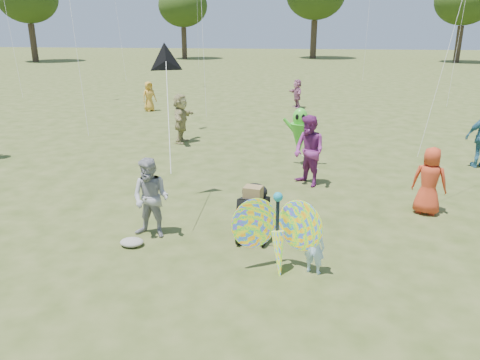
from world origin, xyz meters
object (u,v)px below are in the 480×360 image
at_px(crowd_d, 181,118).
at_px(crowd_e, 309,151).
at_px(adult_man, 151,198).
at_px(crowd_j, 297,94).
at_px(alien_kite, 300,134).
at_px(butterfly_kite, 278,234).
at_px(crowd_g, 149,96).
at_px(jogging_stroller, 253,208).
at_px(crowd_a, 429,181).
at_px(child_girl, 314,247).

bearing_deg(crowd_d, crowd_e, -130.75).
relative_size(adult_man, crowd_d, 0.92).
distance_m(crowd_j, alien_kite, 10.46).
height_order(crowd_j, butterfly_kite, butterfly_kite).
distance_m(crowd_d, alien_kite, 4.82).
xyz_separation_m(crowd_g, jogging_stroller, (6.59, -13.67, -0.11)).
relative_size(crowd_a, alien_kite, 0.88).
distance_m(crowd_a, crowd_g, 15.76).
height_order(crowd_j, jogging_stroller, crowd_j).
relative_size(crowd_j, butterfly_kite, 0.83).
bearing_deg(child_girl, crowd_a, -110.85).
relative_size(child_girl, crowd_d, 0.56).
height_order(adult_man, crowd_e, crowd_e).
relative_size(crowd_d, alien_kite, 1.01).
xyz_separation_m(adult_man, crowd_d, (-1.40, 7.76, 0.07)).
bearing_deg(crowd_d, crowd_j, -23.90).
relative_size(adult_man, crowd_j, 1.12).
distance_m(crowd_d, butterfly_kite, 9.66).
height_order(child_girl, crowd_a, crowd_a).
bearing_deg(crowd_g, alien_kite, -93.01).
height_order(child_girl, crowd_j, crowd_j).
xyz_separation_m(crowd_j, alien_kite, (0.25, -10.45, 0.25)).
bearing_deg(adult_man, butterfly_kite, -12.15).
relative_size(crowd_j, alien_kite, 0.83).
distance_m(crowd_d, crowd_g, 6.93).
xyz_separation_m(butterfly_kite, alien_kite, (0.27, 6.49, 0.28)).
bearing_deg(crowd_a, child_girl, 70.91).
relative_size(crowd_a, jogging_stroller, 1.39).
bearing_deg(crowd_e, jogging_stroller, -58.85).
bearing_deg(child_girl, crowd_g, -43.41).
distance_m(crowd_a, jogging_stroller, 4.11).
xyz_separation_m(jogging_stroller, alien_kite, (0.82, 5.19, 0.36)).
height_order(crowd_e, alien_kite, crowd_e).
bearing_deg(crowd_a, crowd_e, -10.68).
xyz_separation_m(crowd_a, crowd_j, (-3.15, 13.90, -0.04)).
bearing_deg(jogging_stroller, alien_kite, 91.85).
xyz_separation_m(crowd_e, alien_kite, (-0.27, 1.83, 0.04)).
distance_m(crowd_e, crowd_j, 12.30).
xyz_separation_m(adult_man, crowd_e, (3.08, 3.60, 0.12)).
relative_size(crowd_e, alien_kite, 1.06).
xyz_separation_m(child_girl, adult_man, (-3.17, 1.05, 0.32)).
distance_m(crowd_a, crowd_d, 9.17).
relative_size(crowd_d, crowd_g, 1.22).
height_order(crowd_a, jogging_stroller, crowd_a).
bearing_deg(child_girl, jogging_stroller, -28.68).
relative_size(crowd_a, crowd_j, 1.06).
height_order(crowd_d, butterfly_kite, crowd_d).
height_order(crowd_a, alien_kite, alien_kite).
relative_size(crowd_g, alien_kite, 0.83).
height_order(child_girl, crowd_e, crowd_e).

